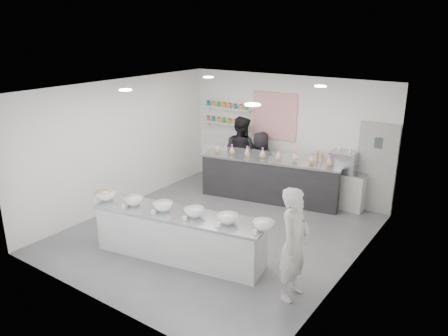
# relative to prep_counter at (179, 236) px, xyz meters

# --- Properties ---
(floor) EXTENTS (6.00, 6.00, 0.00)m
(floor) POSITION_rel_prep_counter_xyz_m (-0.02, 1.24, -0.45)
(floor) COLOR #515156
(floor) RESTS_ON ground
(ceiling) EXTENTS (6.00, 6.00, 0.00)m
(ceiling) POSITION_rel_prep_counter_xyz_m (-0.02, 1.24, 2.55)
(ceiling) COLOR white
(ceiling) RESTS_ON floor
(back_wall) EXTENTS (5.50, 0.00, 5.50)m
(back_wall) POSITION_rel_prep_counter_xyz_m (-0.02, 4.24, 1.05)
(back_wall) COLOR white
(back_wall) RESTS_ON floor
(left_wall) EXTENTS (0.00, 6.00, 6.00)m
(left_wall) POSITION_rel_prep_counter_xyz_m (-2.77, 1.24, 1.05)
(left_wall) COLOR white
(left_wall) RESTS_ON floor
(right_wall) EXTENTS (0.00, 6.00, 6.00)m
(right_wall) POSITION_rel_prep_counter_xyz_m (2.73, 1.24, 1.05)
(right_wall) COLOR white
(right_wall) RESTS_ON floor
(back_door) EXTENTS (0.88, 0.04, 2.10)m
(back_door) POSITION_rel_prep_counter_xyz_m (2.28, 4.21, 0.60)
(back_door) COLOR gray
(back_door) RESTS_ON floor
(pattern_panel) EXTENTS (1.25, 0.03, 1.20)m
(pattern_panel) POSITION_rel_prep_counter_xyz_m (-0.37, 4.21, 1.50)
(pattern_panel) COLOR #DC465A
(pattern_panel) RESTS_ON back_wall
(jar_shelf_lower) EXTENTS (1.45, 0.22, 0.04)m
(jar_shelf_lower) POSITION_rel_prep_counter_xyz_m (-1.77, 4.14, 1.15)
(jar_shelf_lower) COLOR silver
(jar_shelf_lower) RESTS_ON back_wall
(jar_shelf_upper) EXTENTS (1.45, 0.22, 0.04)m
(jar_shelf_upper) POSITION_rel_prep_counter_xyz_m (-1.77, 4.14, 1.57)
(jar_shelf_upper) COLOR silver
(jar_shelf_upper) RESTS_ON back_wall
(preserve_jars) EXTENTS (1.45, 0.10, 0.56)m
(preserve_jars) POSITION_rel_prep_counter_xyz_m (-1.77, 4.12, 1.43)
(preserve_jars) COLOR #E56639
(preserve_jars) RESTS_ON jar_shelf_lower
(downlight_0) EXTENTS (0.24, 0.24, 0.02)m
(downlight_0) POSITION_rel_prep_counter_xyz_m (-1.42, 0.24, 2.53)
(downlight_0) COLOR white
(downlight_0) RESTS_ON ceiling
(downlight_1) EXTENTS (0.24, 0.24, 0.02)m
(downlight_1) POSITION_rel_prep_counter_xyz_m (1.38, 0.24, 2.53)
(downlight_1) COLOR white
(downlight_1) RESTS_ON ceiling
(downlight_2) EXTENTS (0.24, 0.24, 0.02)m
(downlight_2) POSITION_rel_prep_counter_xyz_m (-1.42, 2.84, 2.53)
(downlight_2) COLOR white
(downlight_2) RESTS_ON ceiling
(downlight_3) EXTENTS (0.24, 0.24, 0.02)m
(downlight_3) POSITION_rel_prep_counter_xyz_m (1.38, 2.84, 2.53)
(downlight_3) COLOR white
(downlight_3) RESTS_ON ceiling
(prep_counter) EXTENTS (3.38, 1.35, 0.90)m
(prep_counter) POSITION_rel_prep_counter_xyz_m (0.00, 0.00, 0.00)
(prep_counter) COLOR #A9A8A3
(prep_counter) RESTS_ON floor
(back_bar) EXTENTS (3.48, 1.31, 1.06)m
(back_bar) POSITION_rel_prep_counter_xyz_m (-0.02, 3.42, 0.08)
(back_bar) COLOR black
(back_bar) RESTS_ON floor
(sneeze_guard) EXTENTS (3.31, 0.70, 0.29)m
(sneeze_guard) POSITION_rel_prep_counter_xyz_m (0.04, 3.13, 0.76)
(sneeze_guard) COLOR white
(sneeze_guard) RESTS_ON back_bar
(espresso_ledge) EXTENTS (1.21, 0.38, 0.90)m
(espresso_ledge) POSITION_rel_prep_counter_xyz_m (1.53, 4.02, -0.00)
(espresso_ledge) COLOR #A9A8A3
(espresso_ledge) RESTS_ON floor
(espresso_machine) EXTENTS (0.61, 0.42, 0.46)m
(espresso_machine) POSITION_rel_prep_counter_xyz_m (1.59, 4.02, 0.68)
(espresso_machine) COLOR #93969E
(espresso_machine) RESTS_ON espresso_ledge
(cup_stacks) EXTENTS (0.24, 0.24, 0.37)m
(cup_stacks) POSITION_rel_prep_counter_xyz_m (0.98, 4.02, 0.63)
(cup_stacks) COLOR #CABA87
(cup_stacks) RESTS_ON espresso_ledge
(prep_bowls) EXTENTS (3.65, 1.14, 0.15)m
(prep_bowls) POSITION_rel_prep_counter_xyz_m (0.00, 0.00, 0.52)
(prep_bowls) COLOR white
(prep_bowls) RESTS_ON prep_counter
(label_cards) EXTENTS (3.31, 0.04, 0.07)m
(label_cards) POSITION_rel_prep_counter_xyz_m (-0.09, -0.50, 0.48)
(label_cards) COLOR white
(label_cards) RESTS_ON prep_counter
(cookie_bags) EXTENTS (2.91, 0.74, 0.26)m
(cookie_bags) POSITION_rel_prep_counter_xyz_m (-0.02, 3.42, 0.74)
(cookie_bags) COLOR #FE93D4
(cookie_bags) RESTS_ON back_bar
(woman_prep) EXTENTS (0.44, 0.67, 1.84)m
(woman_prep) POSITION_rel_prep_counter_xyz_m (2.26, 0.10, 0.47)
(woman_prep) COLOR #BAB9B3
(woman_prep) RESTS_ON floor
(staff_left) EXTENTS (1.01, 0.82, 1.95)m
(staff_left) POSITION_rel_prep_counter_xyz_m (-1.04, 3.70, 0.53)
(staff_left) COLOR black
(staff_left) RESTS_ON floor
(staff_right) EXTENTS (0.86, 0.64, 1.60)m
(staff_right) POSITION_rel_prep_counter_xyz_m (-0.49, 3.78, 0.35)
(staff_right) COLOR black
(staff_right) RESTS_ON floor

